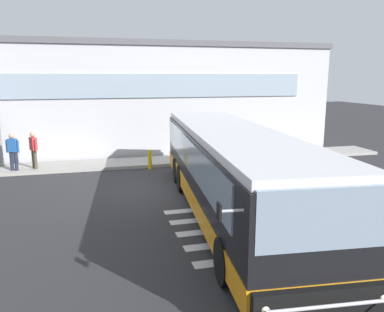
# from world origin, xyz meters

# --- Properties ---
(ground_plane) EXTENTS (80.00, 90.00, 0.02)m
(ground_plane) POSITION_xyz_m (0.00, 0.00, -0.01)
(ground_plane) COLOR #2B2B2D
(ground_plane) RESTS_ON ground
(bay_paint_stripes) EXTENTS (4.40, 3.96, 0.01)m
(bay_paint_stripes) POSITION_xyz_m (2.00, -4.20, 0.00)
(bay_paint_stripes) COLOR silver
(bay_paint_stripes) RESTS_ON ground
(terminal_building) EXTENTS (23.84, 13.80, 6.10)m
(terminal_building) POSITION_xyz_m (-0.68, 11.63, 3.05)
(terminal_building) COLOR #B7B7BC
(terminal_building) RESTS_ON ground
(boarding_curb) EXTENTS (26.04, 2.00, 0.15)m
(boarding_curb) POSITION_xyz_m (0.00, 4.80, 0.07)
(boarding_curb) COLOR #9E9B93
(boarding_curb) RESTS_ON ground
(bus_main_foreground) EXTENTS (4.07, 12.37, 2.70)m
(bus_main_foreground) POSITION_xyz_m (1.80, -3.01, 1.34)
(bus_main_foreground) COLOR black
(bus_main_foreground) RESTS_ON ground
(passenger_near_column) EXTENTS (0.57, 0.45, 1.68)m
(passenger_near_column) POSITION_xyz_m (-5.74, 4.27, 1.11)
(passenger_near_column) COLOR #1E2338
(passenger_near_column) RESTS_ON boarding_curb
(passenger_by_doorway) EXTENTS (0.38, 0.52, 1.68)m
(passenger_by_doorway) POSITION_xyz_m (-4.91, 4.42, 1.08)
(passenger_by_doorway) COLOR #4C4233
(passenger_by_doorway) RESTS_ON boarding_curb
(safety_bollard_yellow) EXTENTS (0.18, 0.18, 0.90)m
(safety_bollard_yellow) POSITION_xyz_m (0.24, 3.60, 0.45)
(safety_bollard_yellow) COLOR yellow
(safety_bollard_yellow) RESTS_ON ground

